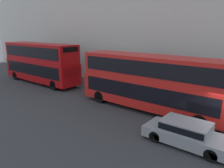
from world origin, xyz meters
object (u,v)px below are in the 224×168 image
bus_leading (150,81)px  pedestrian (78,76)px  car_dark_sedan (186,132)px  bus_second_in_queue (40,61)px

bus_leading → pedestrian: bus_leading is taller
bus_leading → car_dark_sedan: bus_leading is taller
bus_second_in_queue → car_dark_sedan: bearing=-100.5°
bus_leading → car_dark_sedan: bearing=-129.5°
bus_second_in_queue → pedestrian: (2.54, -3.40, -1.68)m
bus_leading → bus_second_in_queue: bus_second_in_queue is taller
pedestrian → car_dark_sedan: bearing=-111.7°
car_dark_sedan → pedestrian: pedestrian is taller
bus_leading → pedestrian: (2.54, 10.79, -1.50)m
bus_leading → bus_second_in_queue: bearing=90.0°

